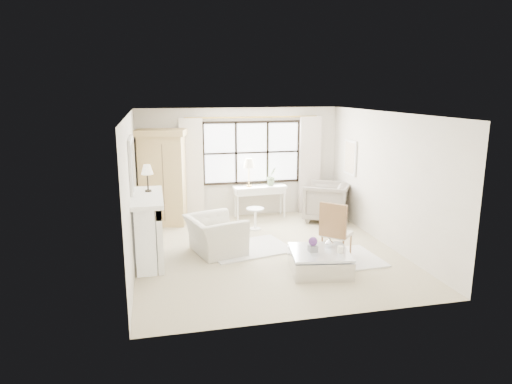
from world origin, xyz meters
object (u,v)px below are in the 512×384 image
coffee_table (320,262)px  club_armchair (215,235)px  armoire (163,177)px  console_table (260,202)px

coffee_table → club_armchair: bearing=150.0°
armoire → club_armchair: armoire is taller
armoire → console_table: 2.45m
console_table → club_armchair: 2.68m
console_table → coffee_table: bearing=-90.3°
armoire → club_armchair: (0.91, -2.21, -0.78)m
armoire → club_armchair: size_ratio=2.02×
club_armchair → coffee_table: bearing=-144.7°
club_armchair → coffee_table: 2.14m
console_table → coffee_table: size_ratio=1.15×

